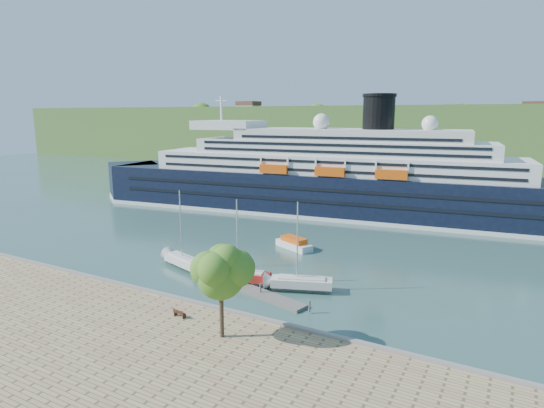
# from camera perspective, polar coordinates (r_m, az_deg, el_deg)

# --- Properties ---
(ground) EXTENTS (400.00, 400.00, 0.00)m
(ground) POSITION_cam_1_polar(r_m,az_deg,el_deg) (53.40, -12.05, -12.39)
(ground) COLOR #2D504C
(ground) RESTS_ON ground
(far_hillside) EXTENTS (400.00, 50.00, 24.00)m
(far_hillside) POSITION_cam_1_polar(r_m,az_deg,el_deg) (184.80, 18.70, 7.85)
(far_hillside) COLOR #3E6327
(far_hillside) RESTS_ON ground
(quay_coping) EXTENTS (220.00, 0.50, 0.30)m
(quay_coping) POSITION_cam_1_polar(r_m,az_deg,el_deg) (52.82, -12.25, -11.32)
(quay_coping) COLOR slate
(quay_coping) RESTS_ON promenade
(cruise_ship) EXTENTS (113.22, 30.27, 25.16)m
(cruise_ship) POSITION_cam_1_polar(r_m,az_deg,el_deg) (97.80, 6.14, 6.16)
(cruise_ship) COLOR black
(cruise_ship) RESTS_ON ground
(park_bench) EXTENTS (1.48, 0.71, 0.92)m
(park_bench) POSITION_cam_1_polar(r_m,az_deg,el_deg) (48.09, -11.49, -13.22)
(park_bench) COLOR #462214
(park_bench) RESTS_ON promenade
(promenade_tree) EXTENTS (5.84, 5.84, 9.68)m
(promenade_tree) POSITION_cam_1_polar(r_m,az_deg,el_deg) (41.91, -6.42, -10.33)
(promenade_tree) COLOR #386B1C
(promenade_tree) RESTS_ON promenade
(floating_pontoon) EXTENTS (16.62, 6.04, 0.37)m
(floating_pontoon) POSITION_cam_1_polar(r_m,az_deg,el_deg) (56.28, -2.83, -10.68)
(floating_pontoon) COLOR #67635B
(floating_pontoon) RESTS_ON ground
(sailboat_white_near) EXTENTS (8.42, 4.66, 10.49)m
(sailboat_white_near) POSITION_cam_1_polar(r_m,az_deg,el_deg) (63.58, -11.08, -3.48)
(sailboat_white_near) COLOR silver
(sailboat_white_near) RESTS_ON ground
(sailboat_red) EXTENTS (8.30, 3.88, 10.35)m
(sailboat_red) POSITION_cam_1_polar(r_m,az_deg,el_deg) (57.11, -3.85, -5.06)
(sailboat_red) COLOR maroon
(sailboat_red) RESTS_ON ground
(sailboat_white_far) EXTENTS (8.44, 4.97, 10.55)m
(sailboat_white_far) POSITION_cam_1_polar(r_m,az_deg,el_deg) (54.68, 3.78, -5.70)
(sailboat_white_far) COLOR silver
(sailboat_white_far) RESTS_ON ground
(tender_launch) EXTENTS (7.06, 4.78, 1.85)m
(tender_launch) POSITION_cam_1_polar(r_m,az_deg,el_deg) (72.90, 2.78, -4.89)
(tender_launch) COLOR #DD510D
(tender_launch) RESTS_ON ground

